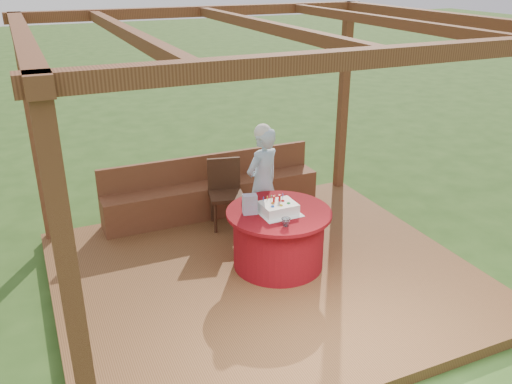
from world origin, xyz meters
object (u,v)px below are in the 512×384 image
(elderly_woman, at_px, (263,181))
(drinking_glass, at_px, (286,222))
(table, at_px, (278,238))
(gift_bag, at_px, (250,204))
(birthday_cake, at_px, (278,208))
(bench, at_px, (213,195))
(chair, at_px, (225,189))

(elderly_woman, height_order, drinking_glass, elderly_woman)
(table, height_order, gift_bag, gift_bag)
(birthday_cake, height_order, drinking_glass, birthday_cake)
(table, relative_size, gift_bag, 5.32)
(gift_bag, bearing_deg, elderly_woman, 68.74)
(drinking_glass, bearing_deg, bench, 93.12)
(bench, relative_size, birthday_cake, 6.82)
(table, height_order, chair, chair)
(bench, distance_m, chair, 0.44)
(table, relative_size, drinking_glass, 12.41)
(table, distance_m, drinking_glass, 0.53)
(table, bearing_deg, drinking_glass, -105.07)
(drinking_glass, bearing_deg, gift_bag, 117.28)
(bench, bearing_deg, table, -82.84)
(table, xyz_separation_m, birthday_cake, (-0.03, -0.03, 0.39))
(bench, xyz_separation_m, gift_bag, (-0.11, -1.56, 0.52))
(elderly_woman, bearing_deg, birthday_cake, -102.28)
(bench, xyz_separation_m, birthday_cake, (0.18, -1.66, 0.47))
(elderly_woman, relative_size, birthday_cake, 3.33)
(chair, xyz_separation_m, drinking_glass, (0.06, -1.61, 0.24))
(birthday_cake, xyz_separation_m, gift_bag, (-0.29, 0.11, 0.05))
(elderly_woman, bearing_deg, table, -100.94)
(chair, relative_size, drinking_glass, 9.29)
(drinking_glass, bearing_deg, chair, 92.21)
(gift_bag, bearing_deg, chair, 95.34)
(chair, height_order, elderly_woman, elderly_woman)
(bench, height_order, elderly_woman, elderly_woman)
(gift_bag, bearing_deg, birthday_cake, -6.58)
(elderly_woman, height_order, gift_bag, elderly_woman)
(bench, bearing_deg, birthday_cake, -83.83)
(elderly_woman, distance_m, gift_bag, 0.83)
(birthday_cake, distance_m, drinking_glass, 0.33)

